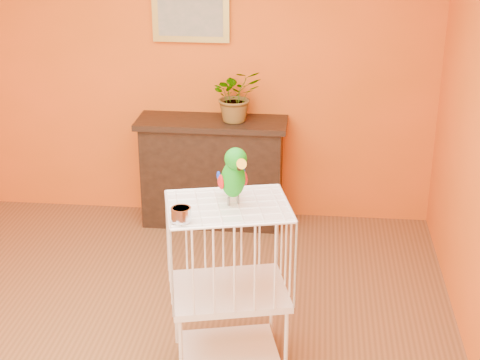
# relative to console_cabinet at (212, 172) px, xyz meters

# --- Properties ---
(room_shell) EXTENTS (4.50, 4.50, 4.50)m
(room_shell) POSITION_rel_console_cabinet_xyz_m (-0.18, -2.04, 1.13)
(room_shell) COLOR #E35715
(room_shell) RESTS_ON ground
(console_cabinet) EXTENTS (1.22, 0.44, 0.91)m
(console_cabinet) POSITION_rel_console_cabinet_xyz_m (0.00, 0.00, 0.00)
(console_cabinet) COLOR black
(console_cabinet) RESTS_ON ground
(potted_plant) EXTENTS (0.52, 0.54, 0.33)m
(potted_plant) POSITION_rel_console_cabinet_xyz_m (0.20, -0.03, 0.62)
(potted_plant) COLOR #26722D
(potted_plant) RESTS_ON console_cabinet
(framed_picture) EXTENTS (0.62, 0.04, 0.50)m
(framed_picture) POSITION_rel_console_cabinet_xyz_m (-0.18, 0.18, 1.30)
(framed_picture) COLOR #A48D3A
(framed_picture) RESTS_ON room_shell
(birdcage) EXTENTS (0.77, 0.66, 1.03)m
(birdcage) POSITION_rel_console_cabinet_xyz_m (0.37, -1.93, 0.08)
(birdcage) COLOR white
(birdcage) RESTS_ON ground
(feed_cup) EXTENTS (0.11, 0.11, 0.08)m
(feed_cup) POSITION_rel_console_cabinet_xyz_m (0.15, -2.17, 0.62)
(feed_cup) COLOR silver
(feed_cup) RESTS_ON birdcage
(parrot) EXTENTS (0.22, 0.30, 0.35)m
(parrot) POSITION_rel_console_cabinet_xyz_m (0.40, -1.92, 0.76)
(parrot) COLOR #59544C
(parrot) RESTS_ON birdcage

